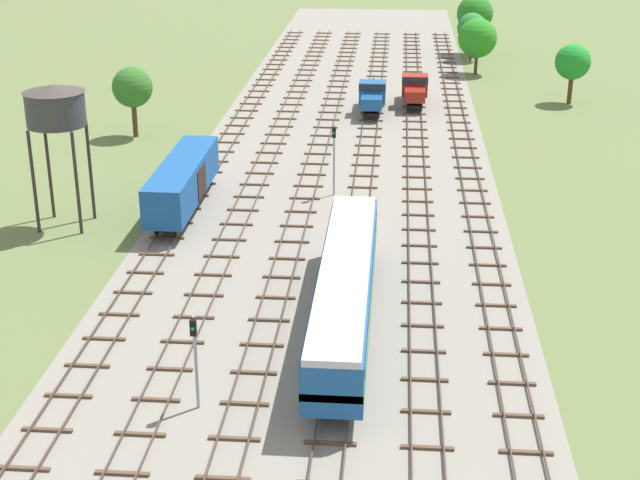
% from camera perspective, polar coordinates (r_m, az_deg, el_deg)
% --- Properties ---
extents(ground_plane, '(480.00, 480.00, 0.00)m').
position_cam_1_polar(ground_plane, '(85.46, 1.36, 5.21)').
color(ground_plane, '#5B6B3D').
extents(ballast_bed, '(25.88, 176.00, 0.01)m').
position_cam_1_polar(ballast_bed, '(85.46, 1.36, 5.22)').
color(ballast_bed, gray).
rests_on(ballast_bed, ground).
extents(track_far_left, '(2.40, 126.00, 0.29)m').
position_cam_1_polar(track_far_left, '(87.65, -5.79, 5.63)').
color(track_far_left, '#47382D').
rests_on(track_far_left, ground).
extents(track_left, '(2.40, 126.00, 0.29)m').
position_cam_1_polar(track_left, '(86.98, -2.94, 5.59)').
color(track_left, '#47382D').
rests_on(track_left, ground).
extents(track_centre_left, '(2.40, 126.00, 0.29)m').
position_cam_1_polar(track_centre_left, '(86.52, -0.05, 5.53)').
color(track_centre_left, '#47382D').
rests_on(track_centre_left, ground).
extents(track_centre, '(2.40, 126.00, 0.29)m').
position_cam_1_polar(track_centre, '(86.28, 2.86, 5.45)').
color(track_centre, '#47382D').
rests_on(track_centre, ground).
extents(track_centre_right, '(2.40, 126.00, 0.29)m').
position_cam_1_polar(track_centre_right, '(86.27, 5.78, 5.36)').
color(track_centre_right, '#47382D').
rests_on(track_centre_right, ground).
extents(track_right, '(2.40, 126.00, 0.29)m').
position_cam_1_polar(track_right, '(86.47, 8.69, 5.26)').
color(track_right, '#47382D').
rests_on(track_right, ground).
extents(passenger_coach_centre_nearest, '(2.96, 22.00, 3.80)m').
position_cam_1_polar(passenger_coach_centre_nearest, '(52.42, 1.52, -2.85)').
color(passenger_coach_centre_nearest, '#194C8C').
rests_on(passenger_coach_centre_nearest, ground).
extents(freight_boxcar_far_left_near, '(2.87, 14.00, 3.60)m').
position_cam_1_polar(freight_boxcar_far_left_near, '(71.19, -8.24, 3.59)').
color(freight_boxcar_far_left_near, '#194C8C').
rests_on(freight_boxcar_far_left_near, ground).
extents(shunter_loco_centre_mid, '(2.74, 8.46, 3.10)m').
position_cam_1_polar(shunter_loco_centre_mid, '(99.25, 3.17, 8.76)').
color(shunter_loco_centre_mid, '#194C8C').
rests_on(shunter_loco_centre_mid, ground).
extents(shunter_loco_centre_right_midfar, '(2.74, 8.46, 3.10)m').
position_cam_1_polar(shunter_loco_centre_right_midfar, '(102.76, 5.70, 9.14)').
color(shunter_loco_centre_right_midfar, maroon).
rests_on(shunter_loco_centre_right_midfar, ground).
extents(water_tower, '(4.29, 4.29, 10.27)m').
position_cam_1_polar(water_tower, '(68.38, -15.62, 7.68)').
color(water_tower, '#2D2826').
rests_on(water_tower, ground).
extents(signal_post_nearest, '(0.28, 0.47, 5.63)m').
position_cam_1_polar(signal_post_nearest, '(73.54, 0.85, 5.33)').
color(signal_post_nearest, gray).
rests_on(signal_post_nearest, ground).
extents(signal_post_near, '(0.28, 0.47, 4.92)m').
position_cam_1_polar(signal_post_near, '(45.19, -7.52, -6.60)').
color(signal_post_near, gray).
rests_on(signal_post_near, ground).
extents(lineside_tree_0, '(4.81, 4.81, 7.82)m').
position_cam_1_polar(lineside_tree_0, '(131.48, 9.29, 13.27)').
color(lineside_tree_0, '#4C331E').
rests_on(lineside_tree_0, ground).
extents(lineside_tree_1, '(3.78, 3.78, 6.40)m').
position_cam_1_polar(lineside_tree_1, '(106.10, 14.95, 10.28)').
color(lineside_tree_1, '#4C331E').
rests_on(lineside_tree_1, ground).
extents(lineside_tree_2, '(4.72, 4.72, 6.77)m').
position_cam_1_polar(lineside_tree_2, '(118.83, 9.44, 11.88)').
color(lineside_tree_2, '#4C331E').
rests_on(lineside_tree_2, ground).
extents(lineside_tree_3, '(3.85, 3.85, 6.13)m').
position_cam_1_polar(lineside_tree_3, '(127.35, 9.11, 12.46)').
color(lineside_tree_3, '#4C331E').
rests_on(lineside_tree_3, ground).
extents(lineside_tree_4, '(3.79, 3.79, 6.66)m').
position_cam_1_polar(lineside_tree_4, '(91.36, -11.21, 8.97)').
color(lineside_tree_4, '#4C331E').
rests_on(lineside_tree_4, ground).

